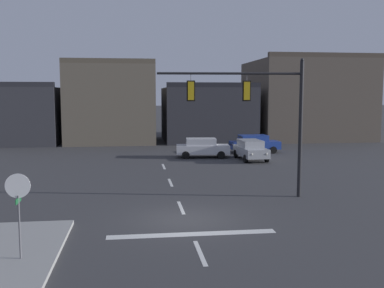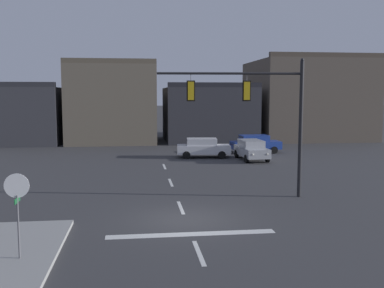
{
  "view_description": "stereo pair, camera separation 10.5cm",
  "coord_description": "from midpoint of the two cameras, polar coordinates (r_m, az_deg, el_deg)",
  "views": [
    {
      "loc": [
        -2.12,
        -18.12,
        5.22
      ],
      "look_at": [
        0.81,
        4.25,
        2.72
      ],
      "focal_mm": 41.6,
      "sensor_mm": 36.0,
      "label": 1
    },
    {
      "loc": [
        -2.02,
        -18.13,
        5.22
      ],
      "look_at": [
        0.81,
        4.25,
        2.72
      ],
      "focal_mm": 41.6,
      "sensor_mm": 36.0,
      "label": 2
    }
  ],
  "objects": [
    {
      "name": "stop_sign",
      "position": [
        14.75,
        -21.32,
        -6.16
      ],
      "size": [
        0.76,
        0.64,
        2.83
      ],
      "color": "#56565B",
      "rests_on": "ground"
    },
    {
      "name": "car_lot_nearside",
      "position": [
        36.12,
        7.71,
        -0.68
      ],
      "size": [
        2.05,
        4.51,
        1.61
      ],
      "color": "#9EA0A5",
      "rests_on": "ground"
    },
    {
      "name": "building_row",
      "position": [
        51.79,
        2.11,
        4.98
      ],
      "size": [
        42.05,
        12.19,
        9.71
      ],
      "color": "#38383D",
      "rests_on": "ground"
    },
    {
      "name": "car_lot_middle",
      "position": [
        37.18,
        1.51,
        -0.43
      ],
      "size": [
        4.58,
        2.24,
        1.61
      ],
      "color": "silver",
      "rests_on": "ground"
    },
    {
      "name": "signal_mast_near_side",
      "position": [
        22.64,
        8.87,
        4.84
      ],
      "size": [
        7.33,
        0.72,
        7.04
      ],
      "color": "black",
      "rests_on": "ground"
    },
    {
      "name": "lane_centreline",
      "position": [
        20.89,
        -1.3,
        -8.15
      ],
      "size": [
        0.16,
        26.4,
        0.01
      ],
      "color": "silver",
      "rests_on": "ground"
    },
    {
      "name": "car_lot_farside",
      "position": [
        40.61,
        8.18,
        0.08
      ],
      "size": [
        4.53,
        2.1,
        1.61
      ],
      "color": "navy",
      "rests_on": "ground"
    },
    {
      "name": "ground_plane",
      "position": [
        18.97,
        -0.67,
        -9.66
      ],
      "size": [
        400.0,
        400.0,
        0.0
      ],
      "primitive_type": "plane",
      "color": "#353538"
    },
    {
      "name": "stop_bar_paint",
      "position": [
        17.07,
        0.11,
        -11.48
      ],
      "size": [
        6.4,
        0.5,
        0.01
      ],
      "primitive_type": "cube",
      "color": "silver",
      "rests_on": "ground"
    }
  ]
}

